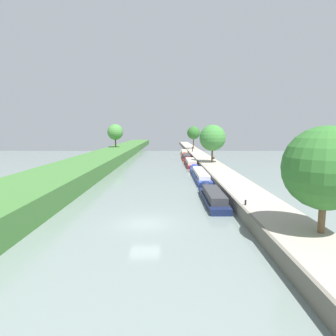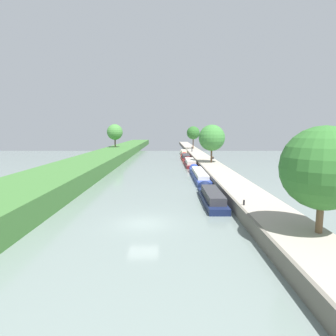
# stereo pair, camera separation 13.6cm
# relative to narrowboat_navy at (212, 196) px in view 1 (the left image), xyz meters

# --- Properties ---
(ground_plane) EXTENTS (160.00, 160.00, 0.00)m
(ground_plane) POSITION_rel_narrowboat_navy_xyz_m (-6.66, -7.36, -0.54)
(ground_plane) COLOR slate
(right_towpath) EXTENTS (4.15, 260.00, 1.14)m
(right_towpath) POSITION_rel_narrowboat_navy_xyz_m (3.72, -7.36, 0.03)
(right_towpath) COLOR #A89E8E
(right_towpath) RESTS_ON ground_plane
(stone_quay) EXTENTS (0.25, 260.00, 1.19)m
(stone_quay) POSITION_rel_narrowboat_navy_xyz_m (1.52, -7.36, 0.05)
(stone_quay) COLOR #6B665B
(stone_quay) RESTS_ON ground_plane
(narrowboat_navy) EXTENTS (1.94, 10.80, 1.99)m
(narrowboat_navy) POSITION_rel_narrowboat_navy_xyz_m (0.00, 0.00, 0.00)
(narrowboat_navy) COLOR #141E42
(narrowboat_navy) RESTS_ON ground_plane
(narrowboat_blue) EXTENTS (1.91, 16.11, 1.86)m
(narrowboat_blue) POSITION_rel_narrowboat_navy_xyz_m (0.28, 14.90, 0.01)
(narrowboat_blue) COLOR #283D93
(narrowboat_blue) RESTS_ON ground_plane
(narrowboat_maroon) EXTENTS (2.15, 12.66, 2.15)m
(narrowboat_maroon) POSITION_rel_narrowboat_navy_xyz_m (0.09, 30.99, 0.02)
(narrowboat_maroon) COLOR maroon
(narrowboat_maroon) RESTS_ON ground_plane
(narrowboat_red) EXTENTS (2.12, 12.49, 2.04)m
(narrowboat_red) POSITION_rel_narrowboat_navy_xyz_m (-0.02, 44.28, -0.03)
(narrowboat_red) COLOR maroon
(narrowboat_red) RESTS_ON ground_plane
(narrowboat_cream) EXTENTS (1.87, 11.95, 2.03)m
(narrowboat_cream) POSITION_rel_narrowboat_navy_xyz_m (0.20, 57.61, 0.03)
(narrowboat_cream) COLOR beige
(narrowboat_cream) RESTS_ON ground_plane
(tree_rightbank_near) EXTENTS (5.21, 5.21, 6.74)m
(tree_rightbank_near) POSITION_rel_narrowboat_navy_xyz_m (4.94, -12.49, 4.72)
(tree_rightbank_near) COLOR brown
(tree_rightbank_near) RESTS_ON right_towpath
(tree_rightbank_midnear) EXTENTS (5.16, 5.16, 7.47)m
(tree_rightbank_midnear) POSITION_rel_narrowboat_navy_xyz_m (4.02, 26.18, 5.48)
(tree_rightbank_midnear) COLOR brown
(tree_rightbank_midnear) RESTS_ON right_towpath
(tree_rightbank_midfar) EXTENTS (4.46, 4.46, 7.65)m
(tree_rightbank_midfar) POSITION_rel_narrowboat_navy_xyz_m (4.07, 68.05, 6.00)
(tree_rightbank_midfar) COLOR brown
(tree_rightbank_midfar) RESTS_ON right_towpath
(tree_leftbank_downstream) EXTENTS (4.80, 4.80, 7.04)m
(tree_leftbank_downstream) POSITION_rel_narrowboat_navy_xyz_m (-20.91, 57.37, 6.35)
(tree_leftbank_downstream) COLOR #4C3828
(tree_leftbank_downstream) RESTS_ON left_grassy_bank
(person_walking) EXTENTS (0.34, 0.34, 1.66)m
(person_walking) POSITION_rel_narrowboat_navy_xyz_m (2.55, 54.41, 1.47)
(person_walking) COLOR #282D42
(person_walking) RESTS_ON right_towpath
(mooring_bollard_near) EXTENTS (0.16, 0.16, 0.45)m
(mooring_bollard_near) POSITION_rel_narrowboat_navy_xyz_m (1.95, -5.94, 0.82)
(mooring_bollard_near) COLOR black
(mooring_bollard_near) RESTS_ON right_towpath
(mooring_bollard_far) EXTENTS (0.16, 0.16, 0.45)m
(mooring_bollard_far) POSITION_rel_narrowboat_navy_xyz_m (1.95, 63.22, 0.82)
(mooring_bollard_far) COLOR black
(mooring_bollard_far) RESTS_ON right_towpath
(park_bench) EXTENTS (0.44, 1.50, 0.47)m
(park_bench) POSITION_rel_narrowboat_navy_xyz_m (5.35, 33.12, 0.94)
(park_bench) COLOR #333338
(park_bench) RESTS_ON right_towpath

